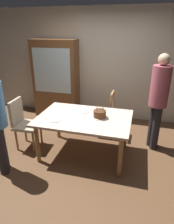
{
  "coord_description": "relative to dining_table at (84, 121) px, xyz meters",
  "views": [
    {
      "loc": [
        0.87,
        -2.98,
        2.15
      ],
      "look_at": [
        0.05,
        0.0,
        0.84
      ],
      "focal_mm": 32.0,
      "sensor_mm": 36.0,
      "label": 1
    }
  ],
  "objects": [
    {
      "name": "plate_near_celebrant",
      "position": [
        -0.44,
        -0.24,
        0.09
      ],
      "size": [
        0.22,
        0.22,
        0.01
      ],
      "primitive_type": "cylinder",
      "color": "white",
      "rests_on": "dining_table"
    },
    {
      "name": "ground",
      "position": [
        0.0,
        0.0,
        -0.66
      ],
      "size": [
        6.4,
        6.4,
        0.0
      ],
      "primitive_type": "plane",
      "color": "brown"
    },
    {
      "name": "chair_spindle_back",
      "position": [
        0.18,
        0.86,
        -0.2
      ],
      "size": [
        0.44,
        0.44,
        0.95
      ],
      "color": "beige",
      "rests_on": "ground"
    },
    {
      "name": "fork_near_celebrant",
      "position": [
        -0.6,
        -0.23,
        0.08
      ],
      "size": [
        0.18,
        0.04,
        0.01
      ],
      "primitive_type": "cube",
      "rotation": [
        0.0,
        0.0,
        0.15
      ],
      "color": "silver",
      "rests_on": "dining_table"
    },
    {
      "name": "person_guest",
      "position": [
        1.2,
        0.57,
        0.36
      ],
      "size": [
        0.32,
        0.32,
        1.77
      ],
      "color": "#262328",
      "rests_on": "ground"
    },
    {
      "name": "chair_upholstered",
      "position": [
        -1.18,
        -0.05,
        -0.12
      ],
      "size": [
        0.47,
        0.47,
        0.95
      ],
      "color": "tan",
      "rests_on": "ground"
    },
    {
      "name": "dining_table",
      "position": [
        0.0,
        0.0,
        0.0
      ],
      "size": [
        1.58,
        1.08,
        0.74
      ],
      "color": "beige",
      "rests_on": "ground"
    },
    {
      "name": "fork_far_side",
      "position": [
        -0.24,
        0.26,
        0.08
      ],
      "size": [
        0.18,
        0.06,
        0.01
      ],
      "primitive_type": "cube",
      "rotation": [
        0.0,
        0.0,
        -0.23
      ],
      "color": "silver",
      "rests_on": "dining_table"
    },
    {
      "name": "china_cabinet",
      "position": [
        -1.18,
        1.56,
        0.3
      ],
      "size": [
        1.1,
        0.45,
        1.9
      ],
      "color": "brown",
      "rests_on": "ground"
    },
    {
      "name": "back_wall",
      "position": [
        0.0,
        1.85,
        0.64
      ],
      "size": [
        6.4,
        0.1,
        2.6
      ],
      "primitive_type": "cube",
      "color": "beige",
      "rests_on": "ground"
    },
    {
      "name": "plate_far_side",
      "position": [
        -0.08,
        0.24,
        0.09
      ],
      "size": [
        0.22,
        0.22,
        0.01
      ],
      "primitive_type": "cylinder",
      "color": "white",
      "rests_on": "dining_table"
    },
    {
      "name": "birthday_cake",
      "position": [
        0.26,
        0.05,
        0.14
      ],
      "size": [
        0.28,
        0.28,
        0.2
      ],
      "color": "silver",
      "rests_on": "dining_table"
    },
    {
      "name": "fork_near_guest",
      "position": [
        0.31,
        -0.25,
        0.08
      ],
      "size": [
        0.18,
        0.03,
        0.01
      ],
      "primitive_type": "cube",
      "rotation": [
        0.0,
        0.0,
        0.06
      ],
      "color": "silver",
      "rests_on": "dining_table"
    }
  ]
}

